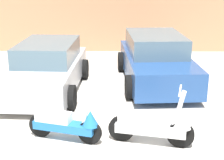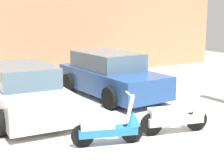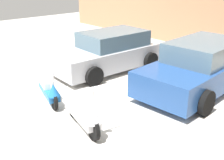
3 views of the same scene
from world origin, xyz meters
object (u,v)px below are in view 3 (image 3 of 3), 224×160
Objects in this scene: scooter_front_right at (83,112)px; scooter_front_left at (49,89)px; car_rear_center at (200,67)px; car_rear_left at (109,52)px.

scooter_front_left is at bearing -171.60° from scooter_front_right.
car_rear_center reaches higher than scooter_front_right.
scooter_front_right is at bearing 42.99° from car_rear_left.
car_rear_center reaches higher than car_rear_left.
car_rear_left reaches higher than scooter_front_left.
scooter_front_left is 0.37× the size of car_rear_left.
car_rear_center reaches higher than scooter_front_left.
scooter_front_right is 0.38× the size of car_rear_center.
scooter_front_right reaches higher than scooter_front_left.
car_rear_left is (-0.92, 2.88, 0.26)m from scooter_front_left.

